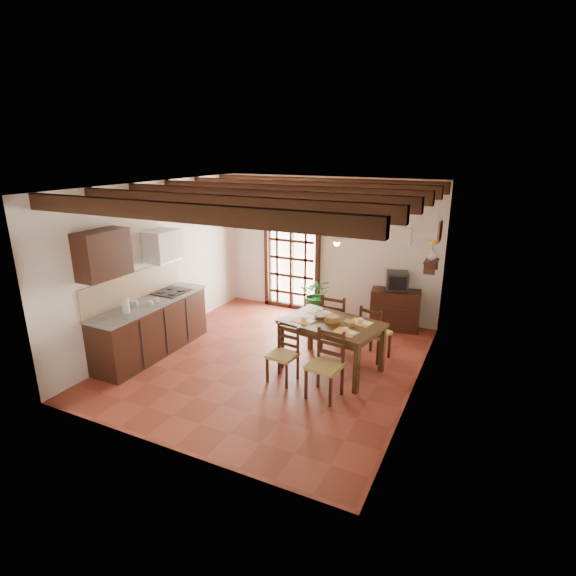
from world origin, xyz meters
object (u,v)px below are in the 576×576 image
Objects in this scene: dining_table at (332,328)px; chair_far_left at (336,330)px; chair_far_right at (374,342)px; potted_plant at (317,292)px; chair_near_left at (283,364)px; chair_near_right at (325,377)px; sideboard at (395,310)px; kitchen_counter at (151,327)px; pendant_lamp at (337,238)px; crt_tv at (397,281)px.

chair_far_left is (-0.21, 0.80, -0.39)m from dining_table.
chair_far_left is at bearing 6.90° from chair_far_right.
potted_plant reaches higher than chair_far_left.
chair_near_right is at bearing -5.25° from chair_near_left.
chair_far_left is at bearing 110.63° from chair_near_right.
chair_near_right reaches higher than dining_table.
dining_table is at bearing 107.68° from chair_far_left.
chair_near_right is at bearing -105.57° from sideboard.
chair_far_left reaches higher than sideboard.
chair_far_right is at bearing -38.66° from potted_plant.
chair_far_left is at bearing 84.50° from chair_near_left.
chair_near_left is 0.93× the size of sideboard.
potted_plant reaches higher than dining_table.
kitchen_counter is at bearing 33.19° from chair_far_left.
potted_plant is 2.55m from pendant_lamp.
chair_near_left reaches higher than sideboard.
chair_near_left is at bearing 174.81° from chair_near_right.
chair_far_right is at bearing 48.09° from pendant_lamp.
kitchen_counter is at bearing -149.97° from sideboard.
chair_near_right is at bearing -0.80° from kitchen_counter.
dining_table is at bearing -90.00° from pendant_lamp.
potted_plant is at bearing 107.37° from chair_near_left.
chair_near_left is 1.75× the size of crt_tv.
crt_tv reaches higher than chair_near_right.
pendant_lamp reaches higher than chair_near_right.
sideboard is (0.31, 2.87, 0.09)m from chair_near_right.
crt_tv is at bearing -117.03° from chair_far_left.
potted_plant reaches higher than chair_far_right.
chair_far_left is 1.16× the size of pendant_lamp.
potted_plant is at bearing 119.77° from pendant_lamp.
chair_near_right is 1.98× the size of crt_tv.
chair_near_right reaches higher than sideboard.
sideboard is at bearing 6.79° from potted_plant.
dining_table is at bearing 110.65° from chair_near_right.
kitchen_counter is 3.13m from chair_near_right.
potted_plant reaches higher than sideboard.
kitchen_counter is 2.48× the size of sideboard.
sideboard is (3.44, 2.83, -0.09)m from kitchen_counter.
crt_tv is at bearing 89.89° from chair_near_right.
kitchen_counter is 2.36× the size of chair_near_right.
chair_far_left is at bearing -129.45° from sideboard.
dining_table is 0.90× the size of potted_plant.
dining_table is at bearing 14.63° from kitchen_counter.
chair_near_right is (0.21, -0.81, -0.39)m from dining_table.
pendant_lamp is at bearing 101.38° from dining_table.
chair_far_right is 1.08× the size of pendant_lamp.
potted_plant is (1.90, 2.64, 0.10)m from kitchen_counter.
potted_plant is at bearing -49.90° from chair_far_left.
kitchen_counter is 2.66× the size of pendant_lamp.
chair_near_left is 2.92m from sideboard.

